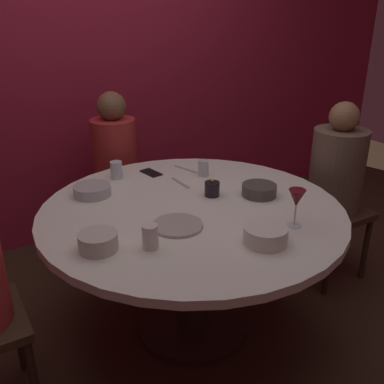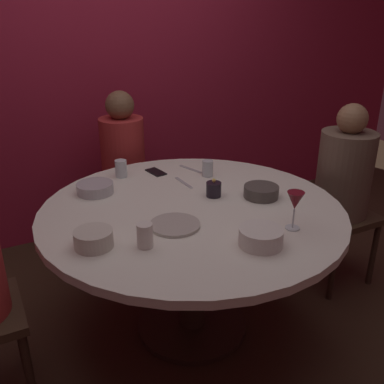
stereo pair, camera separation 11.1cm
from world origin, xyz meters
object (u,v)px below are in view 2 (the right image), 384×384
at_px(dinner_plate, 175,225).
at_px(cup_near_candle, 121,169).
at_px(cup_by_right_diner, 208,168).
at_px(bowl_serving_large, 95,188).
at_px(bowl_salad_center, 261,192).
at_px(candle_holder, 214,189).
at_px(seated_diner_right, 344,177).
at_px(dining_table, 192,230).
at_px(seated_diner_back, 123,155).
at_px(cell_phone, 156,172).
at_px(wine_glass, 295,202).
at_px(bowl_small_white, 94,239).
at_px(cup_by_left_diner, 145,235).
at_px(bowl_sauce_side, 261,237).

height_order(dinner_plate, cup_near_candle, cup_near_candle).
bearing_deg(cup_by_right_diner, bowl_serving_large, 174.97).
bearing_deg(cup_near_candle, cup_by_right_diner, -26.52).
xyz_separation_m(cup_near_candle, cup_by_right_diner, (0.45, -0.22, -0.00)).
relative_size(bowl_salad_center, cup_by_right_diner, 1.92).
bearing_deg(candle_holder, cup_near_candle, 123.68).
bearing_deg(cup_near_candle, seated_diner_right, -25.16).
height_order(dining_table, seated_diner_back, seated_diner_back).
bearing_deg(bowl_salad_center, candle_holder, 149.57).
bearing_deg(bowl_salad_center, cell_phone, 119.94).
distance_m(wine_glass, bowl_small_white, 0.87).
distance_m(seated_diner_back, seated_diner_right, 1.45).
xyz_separation_m(bowl_salad_center, bowl_small_white, (-0.91, -0.09, 0.01)).
xyz_separation_m(seated_diner_back, seated_diner_right, (1.03, -1.02, 0.00)).
bearing_deg(cup_by_left_diner, bowl_salad_center, 14.92).
height_order(cup_by_left_diner, cup_by_right_diner, cup_by_left_diner).
bearing_deg(bowl_serving_large, bowl_salad_center, -31.33).
height_order(cell_phone, cup_by_right_diner, cup_by_right_diner).
relative_size(dining_table, bowl_salad_center, 8.30).
bearing_deg(bowl_serving_large, cup_by_left_diner, -88.04).
bearing_deg(dinner_plate, bowl_salad_center, 9.23).
relative_size(cell_phone, bowl_salad_center, 0.78).
xyz_separation_m(wine_glass, cup_by_right_diner, (-0.01, 0.75, -0.08)).
height_order(seated_diner_right, bowl_small_white, seated_diner_right).
height_order(dining_table, candle_holder, candle_holder).
bearing_deg(seated_diner_back, cup_by_right_diner, 22.38).
height_order(candle_holder, cup_near_candle, cup_near_candle).
xyz_separation_m(bowl_salad_center, bowl_sauce_side, (-0.30, -0.40, 0.01)).
xyz_separation_m(cell_phone, bowl_small_white, (-0.57, -0.68, 0.03)).
bearing_deg(seated_diner_back, bowl_serving_large, -30.74).
distance_m(candle_holder, bowl_small_white, 0.73).
relative_size(dining_table, cup_by_right_diner, 15.97).
bearing_deg(candle_holder, cup_by_right_diner, 66.44).
xyz_separation_m(cup_near_candle, cup_by_left_diner, (-0.18, -0.81, 0.00)).
distance_m(bowl_salad_center, cup_by_right_diner, 0.41).
xyz_separation_m(cup_by_left_diner, cup_by_right_diner, (0.63, 0.59, -0.00)).
distance_m(seated_diner_right, cup_near_candle, 1.32).
relative_size(cup_near_candle, cup_by_right_diner, 1.06).
bearing_deg(bowl_sauce_side, dinner_plate, 127.70).
relative_size(cup_near_candle, cup_by_left_diner, 0.96).
relative_size(seated_diner_back, bowl_serving_large, 5.93).
xyz_separation_m(dinner_plate, bowl_small_white, (-0.37, -0.01, 0.03)).
bearing_deg(cup_by_right_diner, bowl_salad_center, -76.74).
relative_size(dinner_plate, bowl_salad_center, 1.27).
bearing_deg(dinner_plate, cell_phone, 73.54).
relative_size(dining_table, bowl_serving_large, 7.75).
relative_size(candle_holder, cup_near_candle, 0.99).
xyz_separation_m(bowl_small_white, cup_by_right_diner, (0.82, 0.49, 0.01)).
height_order(bowl_small_white, cup_by_right_diner, cup_by_right_diner).
height_order(bowl_salad_center, cup_by_right_diner, cup_by_right_diner).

